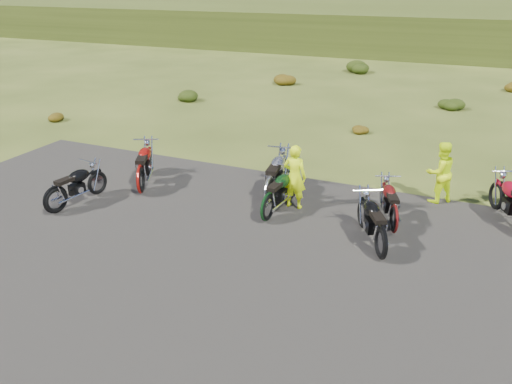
% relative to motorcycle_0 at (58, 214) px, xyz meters
% --- Properties ---
extents(ground, '(300.00, 300.00, 0.00)m').
position_rel_motorcycle_0_xyz_m(ground, '(5.66, 0.70, 0.00)').
color(ground, '#394517').
rests_on(ground, ground).
extents(gravel_pad, '(20.00, 12.00, 0.04)m').
position_rel_motorcycle_0_xyz_m(gravel_pad, '(5.66, -1.30, 0.00)').
color(gravel_pad, black).
rests_on(gravel_pad, ground).
extents(hill_slope, '(300.00, 45.97, 9.37)m').
position_rel_motorcycle_0_xyz_m(hill_slope, '(5.66, 50.70, 0.00)').
color(hill_slope, '#364216').
rests_on(hill_slope, ground).
extents(hill_plateau, '(300.00, 90.00, 9.17)m').
position_rel_motorcycle_0_xyz_m(hill_plateau, '(5.66, 110.70, 0.00)').
color(hill_plateau, '#364216').
rests_on(hill_plateau, ground).
extents(shrub_0, '(0.77, 0.77, 0.45)m').
position_rel_motorcycle_0_xyz_m(shrub_0, '(-6.34, 6.70, 0.23)').
color(shrub_0, '#613A0C').
rests_on(shrub_0, ground).
extents(shrub_1, '(1.03, 1.03, 0.61)m').
position_rel_motorcycle_0_xyz_m(shrub_1, '(-3.44, 12.00, 0.31)').
color(shrub_1, '#21300C').
rests_on(shrub_1, ground).
extents(shrub_2, '(1.30, 1.30, 0.77)m').
position_rel_motorcycle_0_xyz_m(shrub_2, '(-0.54, 17.30, 0.38)').
color(shrub_2, '#613A0C').
rests_on(shrub_2, ground).
extents(shrub_3, '(1.56, 1.56, 0.92)m').
position_rel_motorcycle_0_xyz_m(shrub_3, '(2.36, 22.60, 0.46)').
color(shrub_3, '#21300C').
rests_on(shrub_3, ground).
extents(shrub_4, '(0.77, 0.77, 0.45)m').
position_rel_motorcycle_0_xyz_m(shrub_4, '(5.26, 9.90, 0.23)').
color(shrub_4, '#613A0C').
rests_on(shrub_4, ground).
extents(shrub_5, '(1.03, 1.03, 0.61)m').
position_rel_motorcycle_0_xyz_m(shrub_5, '(8.16, 15.20, 0.31)').
color(shrub_5, '#21300C').
rests_on(shrub_5, ground).
extents(motorcycle_0, '(0.94, 2.07, 1.04)m').
position_rel_motorcycle_0_xyz_m(motorcycle_0, '(0.00, 0.00, 0.00)').
color(motorcycle_0, black).
rests_on(motorcycle_0, ground).
extents(motorcycle_1, '(1.63, 2.33, 1.17)m').
position_rel_motorcycle_0_xyz_m(motorcycle_1, '(1.19, 1.86, 0.00)').
color(motorcycle_1, maroon).
rests_on(motorcycle_1, ground).
extents(motorcycle_2, '(0.83, 2.07, 1.06)m').
position_rel_motorcycle_0_xyz_m(motorcycle_2, '(4.95, 1.69, 0.00)').
color(motorcycle_2, black).
rests_on(motorcycle_2, ground).
extents(motorcycle_3, '(1.10, 2.43, 1.23)m').
position_rel_motorcycle_0_xyz_m(motorcycle_3, '(4.69, 2.40, 0.00)').
color(motorcycle_3, '#A9A8AD').
rests_on(motorcycle_3, ground).
extents(motorcycle_4, '(1.26, 2.00, 0.99)m').
position_rel_motorcycle_0_xyz_m(motorcycle_4, '(7.81, 2.29, 0.00)').
color(motorcycle_4, '#550E0E').
rests_on(motorcycle_4, ground).
extents(motorcycle_5, '(1.57, 2.14, 1.08)m').
position_rel_motorcycle_0_xyz_m(motorcycle_5, '(7.75, 1.01, 0.00)').
color(motorcycle_5, black).
rests_on(motorcycle_5, ground).
extents(person_middle, '(0.62, 0.43, 1.64)m').
position_rel_motorcycle_0_xyz_m(person_middle, '(5.26, 2.68, 0.82)').
color(person_middle, '#D6F30C').
rests_on(person_middle, ground).
extents(person_right_a, '(0.99, 0.96, 1.60)m').
position_rel_motorcycle_0_xyz_m(person_right_a, '(8.54, 4.49, 0.80)').
color(person_right_a, '#D6F30C').
rests_on(person_right_a, ground).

